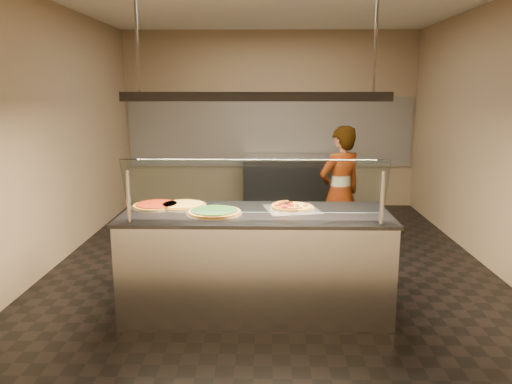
{
  "coord_description": "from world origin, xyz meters",
  "views": [
    {
      "loc": [
        -0.05,
        -5.69,
        2.0
      ],
      "look_at": [
        -0.15,
        -0.88,
        1.02
      ],
      "focal_mm": 35.0,
      "sensor_mm": 36.0,
      "label": 1
    }
  ],
  "objects_px": {
    "heat_lamp_housing": "(256,97)",
    "pizza_cheese": "(183,205)",
    "perforated_tray": "(292,209)",
    "prep_table": "(287,184)",
    "half_pizza_pepperoni": "(282,206)",
    "pizza_spatula": "(206,204)",
    "worker": "(340,192)",
    "sneeze_guard": "(255,187)",
    "pizza_tomato": "(157,205)",
    "pizza_spinach": "(214,212)",
    "serving_counter": "(256,262)",
    "half_pizza_sausage": "(303,207)"
  },
  "relations": [
    {
      "from": "serving_counter",
      "to": "pizza_cheese",
      "type": "height_order",
      "value": "pizza_cheese"
    },
    {
      "from": "half_pizza_pepperoni",
      "to": "heat_lamp_housing",
      "type": "distance_m",
      "value": 1.02
    },
    {
      "from": "serving_counter",
      "to": "heat_lamp_housing",
      "type": "bearing_deg",
      "value": 0.0
    },
    {
      "from": "perforated_tray",
      "to": "pizza_tomato",
      "type": "height_order",
      "value": "pizza_tomato"
    },
    {
      "from": "pizza_spinach",
      "to": "worker",
      "type": "height_order",
      "value": "worker"
    },
    {
      "from": "pizza_spatula",
      "to": "heat_lamp_housing",
      "type": "relative_size",
      "value": 0.11
    },
    {
      "from": "pizza_spinach",
      "to": "sneeze_guard",
      "type": "bearing_deg",
      "value": -38.4
    },
    {
      "from": "worker",
      "to": "serving_counter",
      "type": "bearing_deg",
      "value": 27.81
    },
    {
      "from": "sneeze_guard",
      "to": "pizza_spinach",
      "type": "height_order",
      "value": "sneeze_guard"
    },
    {
      "from": "perforated_tray",
      "to": "pizza_tomato",
      "type": "distance_m",
      "value": 1.27
    },
    {
      "from": "sneeze_guard",
      "to": "perforated_tray",
      "type": "xyz_separation_m",
      "value": [
        0.33,
        0.46,
        -0.29
      ]
    },
    {
      "from": "serving_counter",
      "to": "heat_lamp_housing",
      "type": "xyz_separation_m",
      "value": [
        0.0,
        0.0,
        1.48
      ]
    },
    {
      "from": "prep_table",
      "to": "worker",
      "type": "distance_m",
      "value": 2.44
    },
    {
      "from": "worker",
      "to": "heat_lamp_housing",
      "type": "xyz_separation_m",
      "value": [
        -0.98,
        -1.55,
        1.15
      ]
    },
    {
      "from": "sneeze_guard",
      "to": "worker",
      "type": "height_order",
      "value": "worker"
    },
    {
      "from": "perforated_tray",
      "to": "worker",
      "type": "height_order",
      "value": "worker"
    },
    {
      "from": "pizza_cheese",
      "to": "pizza_tomato",
      "type": "height_order",
      "value": "same"
    },
    {
      "from": "half_pizza_sausage",
      "to": "heat_lamp_housing",
      "type": "distance_m",
      "value": 1.09
    },
    {
      "from": "half_pizza_pepperoni",
      "to": "pizza_spatula",
      "type": "relative_size",
      "value": 1.59
    },
    {
      "from": "sneeze_guard",
      "to": "perforated_tray",
      "type": "bearing_deg",
      "value": 54.08
    },
    {
      "from": "perforated_tray",
      "to": "pizza_tomato",
      "type": "relative_size",
      "value": 1.17
    },
    {
      "from": "half_pizza_sausage",
      "to": "pizza_spinach",
      "type": "bearing_deg",
      "value": -168.38
    },
    {
      "from": "half_pizza_sausage",
      "to": "pizza_spatula",
      "type": "relative_size",
      "value": 1.59
    },
    {
      "from": "perforated_tray",
      "to": "half_pizza_sausage",
      "type": "relative_size",
      "value": 1.32
    },
    {
      "from": "pizza_cheese",
      "to": "half_pizza_sausage",
      "type": "bearing_deg",
      "value": -5.25
    },
    {
      "from": "perforated_tray",
      "to": "half_pizza_pepperoni",
      "type": "relative_size",
      "value": 1.32
    },
    {
      "from": "pizza_spatula",
      "to": "prep_table",
      "type": "xyz_separation_m",
      "value": [
        0.91,
        3.7,
        -0.49
      ]
    },
    {
      "from": "sneeze_guard",
      "to": "half_pizza_pepperoni",
      "type": "bearing_deg",
      "value": 62.3
    },
    {
      "from": "half_pizza_pepperoni",
      "to": "worker",
      "type": "bearing_deg",
      "value": 62.84
    },
    {
      "from": "heat_lamp_housing",
      "to": "prep_table",
      "type": "bearing_deg",
      "value": 83.57
    },
    {
      "from": "sneeze_guard",
      "to": "half_pizza_sausage",
      "type": "relative_size",
      "value": 5.2
    },
    {
      "from": "perforated_tray",
      "to": "pizza_spatula",
      "type": "bearing_deg",
      "value": 173.37
    },
    {
      "from": "half_pizza_pepperoni",
      "to": "prep_table",
      "type": "height_order",
      "value": "half_pizza_pepperoni"
    },
    {
      "from": "pizza_cheese",
      "to": "pizza_spatula",
      "type": "height_order",
      "value": "pizza_spatula"
    },
    {
      "from": "pizza_spinach",
      "to": "prep_table",
      "type": "bearing_deg",
      "value": 78.48
    },
    {
      "from": "pizza_cheese",
      "to": "heat_lamp_housing",
      "type": "distance_m",
      "value": 1.24
    },
    {
      "from": "half_pizza_pepperoni",
      "to": "half_pizza_sausage",
      "type": "height_order",
      "value": "half_pizza_pepperoni"
    },
    {
      "from": "pizza_spatula",
      "to": "heat_lamp_housing",
      "type": "bearing_deg",
      "value": -23.69
    },
    {
      "from": "pizza_cheese",
      "to": "prep_table",
      "type": "relative_size",
      "value": 0.31
    },
    {
      "from": "perforated_tray",
      "to": "prep_table",
      "type": "height_order",
      "value": "perforated_tray"
    },
    {
      "from": "heat_lamp_housing",
      "to": "pizza_cheese",
      "type": "bearing_deg",
      "value": 162.89
    },
    {
      "from": "pizza_tomato",
      "to": "heat_lamp_housing",
      "type": "relative_size",
      "value": 0.2
    },
    {
      "from": "pizza_spinach",
      "to": "pizza_tomato",
      "type": "relative_size",
      "value": 1.06
    },
    {
      "from": "pizza_cheese",
      "to": "worker",
      "type": "height_order",
      "value": "worker"
    },
    {
      "from": "sneeze_guard",
      "to": "half_pizza_sausage",
      "type": "height_order",
      "value": "sneeze_guard"
    },
    {
      "from": "pizza_spinach",
      "to": "heat_lamp_housing",
      "type": "xyz_separation_m",
      "value": [
        0.37,
        0.05,
        1.0
      ]
    },
    {
      "from": "half_pizza_sausage",
      "to": "pizza_tomato",
      "type": "distance_m",
      "value": 1.37
    },
    {
      "from": "pizza_cheese",
      "to": "prep_table",
      "type": "xyz_separation_m",
      "value": [
        1.13,
        3.69,
        -0.48
      ]
    },
    {
      "from": "perforated_tray",
      "to": "half_pizza_pepperoni",
      "type": "distance_m",
      "value": 0.1
    },
    {
      "from": "pizza_cheese",
      "to": "perforated_tray",
      "type": "bearing_deg",
      "value": -5.57
    }
  ]
}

